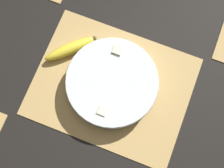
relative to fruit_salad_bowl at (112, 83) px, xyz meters
The scene contains 4 objects.
ground_plane 0.04m from the fruit_salad_bowl, 10.63° to the right, with size 6.00×6.00×0.00m, color black.
bamboo_mat_center 0.04m from the fruit_salad_bowl, 10.63° to the right, with size 0.50×0.39×0.01m.
fruit_salad_bowl is the anchor object (origin of this frame).
whole_banana 0.18m from the fruit_salad_bowl, 20.62° to the right, with size 0.15×0.16×0.04m.
Camera 1 is at (-0.09, 0.22, 1.00)m, focal length 50.00 mm.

